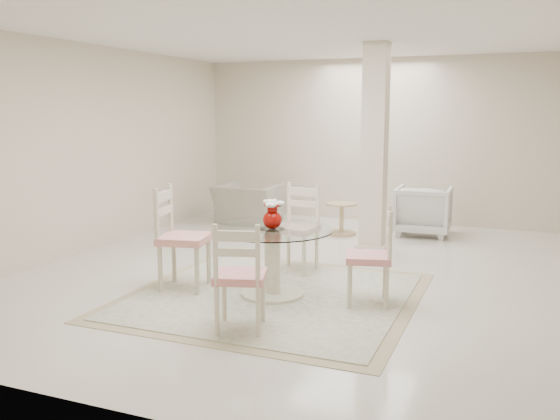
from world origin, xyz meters
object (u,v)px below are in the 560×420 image
at_px(red_vase, 272,214).
at_px(dining_chair_south, 239,269).
at_px(dining_chair_north, 299,221).
at_px(dining_table, 272,262).
at_px(side_table, 342,220).
at_px(recliner_taupe, 248,204).
at_px(dining_chair_east, 376,250).
at_px(column, 375,149).
at_px(armchair_white, 423,210).
at_px(dining_chair_west, 177,230).

distance_m(red_vase, dining_chair_south, 1.06).
bearing_deg(dining_chair_north, dining_table, -80.17).
bearing_deg(dining_chair_south, side_table, -102.72).
xyz_separation_m(red_vase, recliner_taupe, (-1.89, 3.47, -0.52)).
relative_size(dining_table, side_table, 2.52).
distance_m(dining_table, dining_chair_east, 1.03).
height_order(column, dining_chair_south, column).
distance_m(dining_table, dining_chair_south, 1.04).
xyz_separation_m(dining_table, armchair_white, (0.93, 3.63, 0.02)).
height_order(red_vase, dining_chair_south, dining_chair_south).
xyz_separation_m(dining_table, dining_chair_south, (0.12, -1.01, 0.20)).
height_order(dining_chair_north, recliner_taupe, dining_chair_north).
distance_m(dining_table, dining_chair_north, 1.05).
distance_m(dining_chair_west, side_table, 3.43).
bearing_deg(red_vase, dining_chair_north, 95.53).
bearing_deg(armchair_white, dining_table, 74.24).
bearing_deg(dining_chair_south, armchair_white, -117.06).
relative_size(column, dining_table, 2.25).
distance_m(dining_table, side_table, 3.20).
xyz_separation_m(red_vase, dining_chair_south, (0.12, -1.01, -0.29)).
bearing_deg(column, dining_table, -101.46).
bearing_deg(recliner_taupe, side_table, 169.51).
xyz_separation_m(dining_chair_west, recliner_taupe, (-0.87, 3.59, -0.30)).
bearing_deg(column, dining_chair_west, -121.49).
bearing_deg(column, side_table, 127.72).
distance_m(dining_chair_east, dining_chair_south, 1.44).
xyz_separation_m(dining_chair_north, recliner_taupe, (-1.79, 2.46, -0.26)).
distance_m(dining_chair_east, dining_chair_north, 1.43).
distance_m(dining_chair_west, recliner_taupe, 3.71).
relative_size(dining_chair_south, side_table, 2.19).
bearing_deg(side_table, recliner_taupe, 170.32).
bearing_deg(dining_chair_south, column, -113.16).
xyz_separation_m(dining_chair_east, side_table, (-1.22, 3.07, -0.33)).
xyz_separation_m(column, dining_chair_east, (0.54, -2.19, -0.80)).
bearing_deg(armchair_white, dining_chair_east, 89.91).
xyz_separation_m(dining_chair_east, recliner_taupe, (-2.90, 3.35, -0.22)).
height_order(dining_chair_south, side_table, dining_chair_south).
height_order(dining_chair_north, dining_chair_south, dining_chair_north).
bearing_deg(dining_table, recliner_taupe, 118.55).
relative_size(dining_table, recliner_taupe, 1.21).
bearing_deg(dining_chair_west, dining_chair_east, -94.70).
bearing_deg(side_table, dining_chair_east, -68.36).
bearing_deg(dining_chair_south, dining_chair_north, -101.00).
bearing_deg(column, dining_chair_east, -76.15).
bearing_deg(armchair_white, dining_chair_south, 78.74).
bearing_deg(dining_table, dining_chair_east, 6.75).
relative_size(column, side_table, 5.66).
bearing_deg(side_table, dining_chair_south, -85.50).
distance_m(column, dining_chair_north, 1.61).
distance_m(column, dining_chair_east, 2.40).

